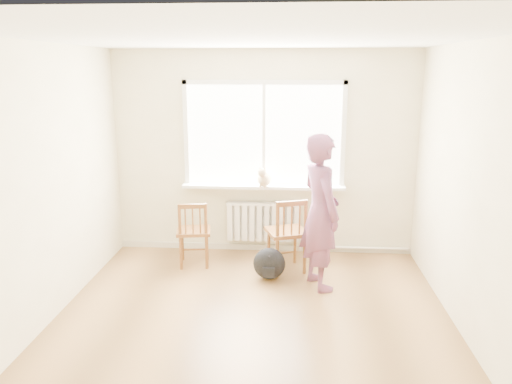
% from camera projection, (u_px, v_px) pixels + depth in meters
% --- Properties ---
extents(floor, '(4.50, 4.50, 0.00)m').
position_uv_depth(floor, '(250.00, 332.00, 4.76)').
color(floor, '#9D7040').
rests_on(floor, ground).
extents(ceiling, '(4.50, 4.50, 0.00)m').
position_uv_depth(ceiling, '(249.00, 37.00, 4.11)').
color(ceiling, white).
rests_on(ceiling, back_wall).
extents(back_wall, '(4.00, 0.01, 2.70)m').
position_uv_depth(back_wall, '(264.00, 154.00, 6.62)').
color(back_wall, beige).
rests_on(back_wall, ground).
extents(window, '(2.12, 0.05, 1.42)m').
position_uv_depth(window, '(264.00, 130.00, 6.52)').
color(window, white).
rests_on(window, back_wall).
extents(windowsill, '(2.15, 0.22, 0.04)m').
position_uv_depth(windowsill, '(263.00, 186.00, 6.61)').
color(windowsill, white).
rests_on(windowsill, back_wall).
extents(radiator, '(1.00, 0.12, 0.55)m').
position_uv_depth(radiator, '(263.00, 221.00, 6.75)').
color(radiator, white).
rests_on(radiator, back_wall).
extents(heating_pipe, '(1.40, 0.04, 0.04)m').
position_uv_depth(heating_pipe, '(355.00, 248.00, 6.78)').
color(heating_pipe, silver).
rests_on(heating_pipe, back_wall).
extents(baseboard, '(4.00, 0.03, 0.08)m').
position_uv_depth(baseboard, '(264.00, 247.00, 6.92)').
color(baseboard, beige).
rests_on(baseboard, ground).
extents(chair_left, '(0.48, 0.46, 0.85)m').
position_uv_depth(chair_left, '(194.00, 234.00, 6.28)').
color(chair_left, brown).
rests_on(chair_left, floor).
extents(chair_right, '(0.58, 0.57, 0.94)m').
position_uv_depth(chair_right, '(288.00, 235.00, 6.09)').
color(chair_right, brown).
rests_on(chair_right, floor).
extents(person, '(0.64, 0.76, 1.77)m').
position_uv_depth(person, '(321.00, 212.00, 5.58)').
color(person, '#AD393F').
rests_on(person, floor).
extents(cat, '(0.23, 0.43, 0.29)m').
position_uv_depth(cat, '(264.00, 178.00, 6.49)').
color(cat, beige).
rests_on(cat, windowsill).
extents(backpack, '(0.42, 0.34, 0.38)m').
position_uv_depth(backpack, '(269.00, 264.00, 5.94)').
color(backpack, black).
rests_on(backpack, floor).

